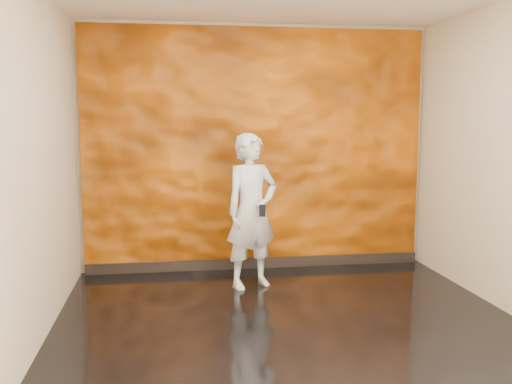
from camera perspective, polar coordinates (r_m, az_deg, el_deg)
name	(u,v)px	position (r m, az deg, el deg)	size (l,w,h in m)	color
room	(293,161)	(4.63, 3.75, 3.09)	(4.02, 4.02, 2.81)	black
feature_wall	(256,150)	(6.55, 0.04, 4.23)	(3.90, 0.06, 2.75)	#D66105
baseboard	(257,263)	(6.72, 0.09, -7.10)	(3.90, 0.04, 0.12)	black
man	(252,211)	(5.86, -0.43, -1.90)	(0.58, 0.38, 1.59)	#ABB2BD
phone	(262,211)	(5.63, 0.64, -1.88)	(0.06, 0.01, 0.12)	black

